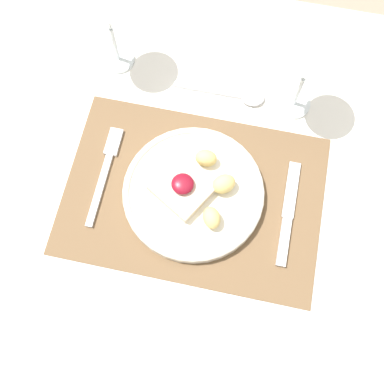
{
  "coord_description": "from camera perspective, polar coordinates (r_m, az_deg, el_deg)",
  "views": [
    {
      "loc": [
        0.05,
        -0.25,
        1.51
      ],
      "look_at": [
        -0.0,
        -0.0,
        0.79
      ],
      "focal_mm": 42.0,
      "sensor_mm": 36.0,
      "label": 1
    }
  ],
  "objects": [
    {
      "name": "ground_plane",
      "position": [
        1.53,
        0.09,
        -9.7
      ],
      "size": [
        8.0,
        8.0,
        0.0
      ],
      "primitive_type": "plane",
      "color": "gray"
    },
    {
      "name": "dining_table",
      "position": [
        0.89,
        0.15,
        -2.63
      ],
      "size": [
        1.19,
        0.92,
        0.76
      ],
      "color": "white",
      "rests_on": "ground_plane"
    },
    {
      "name": "placemat",
      "position": [
        0.79,
        0.17,
        -0.35
      ],
      "size": [
        0.45,
        0.31,
        0.0
      ],
      "primitive_type": "cube",
      "color": "brown",
      "rests_on": "dining_table"
    },
    {
      "name": "dinner_plate",
      "position": [
        0.77,
        0.05,
        -0.1
      ],
      "size": [
        0.25,
        0.25,
        0.05
      ],
      "color": "silver",
      "rests_on": "placemat"
    },
    {
      "name": "fork",
      "position": [
        0.81,
        -10.88,
        2.95
      ],
      "size": [
        0.02,
        0.19,
        0.01
      ],
      "rotation": [
        0.0,
        0.0,
        -0.0
      ],
      "color": "silver",
      "rests_on": "placemat"
    },
    {
      "name": "knife",
      "position": [
        0.79,
        11.98,
        -3.45
      ],
      "size": [
        0.02,
        0.19,
        0.01
      ],
      "rotation": [
        0.0,
        0.0,
        -0.03
      ],
      "color": "silver",
      "rests_on": "placemat"
    },
    {
      "name": "spoon",
      "position": [
        0.87,
        6.03,
        12.12
      ],
      "size": [
        0.17,
        0.04,
        0.01
      ],
      "rotation": [
        0.0,
        0.0,
        0.02
      ],
      "color": "silver",
      "rests_on": "dining_table"
    },
    {
      "name": "wine_glass_near",
      "position": [
        0.79,
        14.47,
        14.9
      ],
      "size": [
        0.1,
        0.1,
        0.15
      ],
      "color": "white",
      "rests_on": "dining_table"
    },
    {
      "name": "wine_glass_far",
      "position": [
        0.84,
        -10.62,
        20.95
      ],
      "size": [
        0.1,
        0.1,
        0.16
      ],
      "color": "white",
      "rests_on": "dining_table"
    }
  ]
}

